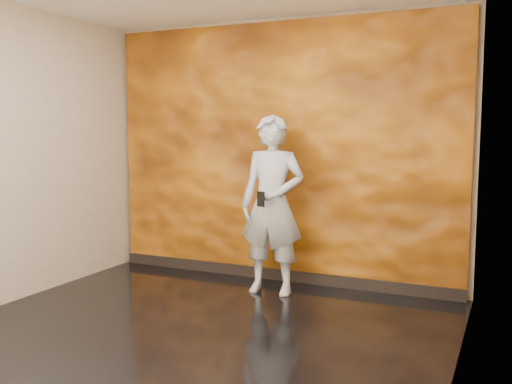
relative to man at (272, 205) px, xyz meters
name	(u,v)px	position (x,y,z in m)	size (l,w,h in m)	color
room	(181,160)	(-0.14, -1.46, 0.51)	(4.02, 4.02, 2.81)	black
feature_wall	(279,153)	(-0.14, 0.50, 0.49)	(3.90, 0.06, 2.75)	orange
baseboard	(277,274)	(-0.14, 0.46, -0.83)	(3.90, 0.04, 0.12)	black
man	(272,205)	(0.00, 0.00, 0.00)	(0.65, 0.43, 1.78)	#969DA5
phone	(261,199)	(-0.01, -0.27, 0.09)	(0.08, 0.02, 0.15)	black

